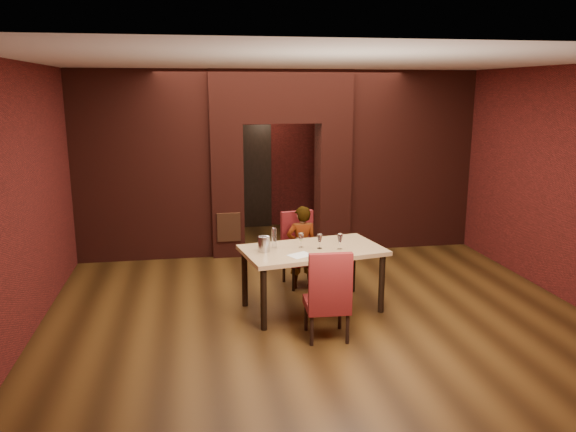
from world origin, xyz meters
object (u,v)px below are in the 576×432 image
Objects in this scene: chair_far at (302,250)px; wine_glass_b at (320,241)px; chair_near at (327,293)px; dining_table at (312,279)px; wine_glass_c at (340,242)px; person_seated at (302,247)px; potted_plant at (335,264)px; wine_glass_a at (301,240)px; wine_bucket at (264,244)px; water_bottle at (274,238)px.

wine_glass_b is (0.04, -0.98, 0.39)m from chair_far.
chair_near is (-0.07, -1.83, 0.00)m from chair_far.
wine_glass_c is at bearing -27.69° from dining_table.
dining_table is at bearing 88.28° from person_seated.
wine_glass_c is (0.29, -1.06, 0.40)m from chair_far.
chair_far is 0.69m from potted_plant.
dining_table is at bearing 161.96° from wine_glass_b.
wine_glass_a is at bearing -124.68° from potted_plant.
dining_table is 0.96m from chair_far.
wine_glass_b is at bearing 0.66° from wine_bucket.
chair_far reaches higher than dining_table.
dining_table is 8.82× the size of wine_glass_c.
potted_plant is at bearing 43.55° from wine_bucket.
water_bottle is at bearing 167.76° from wine_glass_b.
chair_near reaches higher than dining_table.
wine_glass_a is (-0.17, -0.77, 0.32)m from person_seated.
wine_bucket is 1.89m from potted_plant.
wine_glass_a is 1.01× the size of wine_glass_b.
person_seated is (-0.02, -0.12, 0.07)m from chair_far.
water_bottle is at bearing 55.01° from person_seated.
person_seated is 4.44× the size of water_bottle.
wine_bucket is (-0.64, -0.04, 0.52)m from dining_table.
wine_glass_b is 0.68× the size of water_bottle.
potted_plant is (0.58, 0.22, -0.31)m from chair_far.
dining_table reaches higher than potted_plant.
chair_near is 5.75× the size of wine_glass_b.
water_bottle reaches higher than chair_near.
chair_near is 1.12m from wine_bucket.
chair_far is at bearing -101.61° from person_seated.
dining_table is 1.45× the size of person_seated.
wine_bucket is 0.42× the size of potted_plant.
chair_far is 0.14m from person_seated.
chair_near is (-0.02, -0.88, 0.12)m from dining_table.
wine_glass_b is at bearing 94.20° from person_seated.
wine_glass_b is (0.23, -0.09, -0.00)m from wine_glass_a.
wine_glass_c is (0.34, -0.11, 0.52)m from dining_table.
chair_far is at bearing 77.87° from wine_glass_a.
person_seated is 6.31× the size of wine_bucket.
dining_table is 1.65× the size of chair_far.
wine_glass_a is 0.69× the size of water_bottle.
water_bottle reaches higher than potted_plant.
wine_glass_a is at bearing 77.81° from person_seated.
person_seated is at bearing 108.48° from wine_glass_c.
chair_near is 2.36× the size of potted_plant.
dining_table is 0.52m from wine_glass_b.
wine_glass_c reaches higher than wine_glass_a.
chair_near is 0.88× the size of person_seated.
wine_glass_b is 0.93× the size of wine_glass_c.
wine_glass_a is at bearing -79.59° from chair_near.
water_bottle reaches higher than wine_glass_a.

